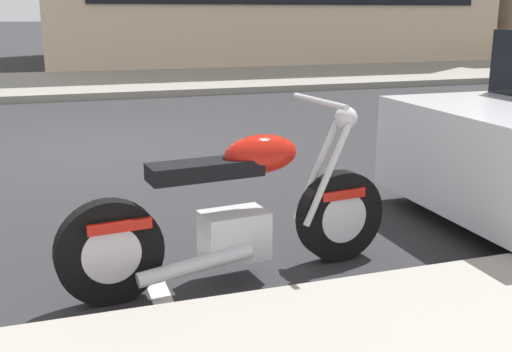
{
  "coord_description": "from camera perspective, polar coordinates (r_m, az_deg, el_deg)",
  "views": [
    {
      "loc": [
        -0.53,
        -7.62,
        1.62
      ],
      "look_at": [
        0.68,
        -4.01,
        0.61
      ],
      "focal_mm": 43.34,
      "sensor_mm": 36.0,
      "label": 1
    }
  ],
  "objects": [
    {
      "name": "ground_plane",
      "position": [
        7.81,
        -14.27,
        2.38
      ],
      "size": [
        260.0,
        260.0,
        0.0
      ],
      "primitive_type": "plane",
      "color": "#28282B"
    },
    {
      "name": "sidewalk_far_curb",
      "position": [
        19.36,
        22.15,
        9.13
      ],
      "size": [
        120.0,
        5.0,
        0.14
      ],
      "primitive_type": "cube",
      "color": "gray",
      "rests_on": "ground"
    },
    {
      "name": "parking_stall_stripe",
      "position": [
        4.04,
        -9.59,
        -8.96
      ],
      "size": [
        0.12,
        2.2,
        0.01
      ],
      "primitive_type": "cube",
      "color": "silver",
      "rests_on": "ground"
    },
    {
      "name": "parked_motorcycle",
      "position": [
        3.8,
        -1.69,
        -3.58
      ],
      "size": [
        2.14,
        0.63,
        1.11
      ],
      "rotation": [
        0.0,
        0.0,
        0.11
      ],
      "color": "black",
      "rests_on": "ground"
    }
  ]
}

